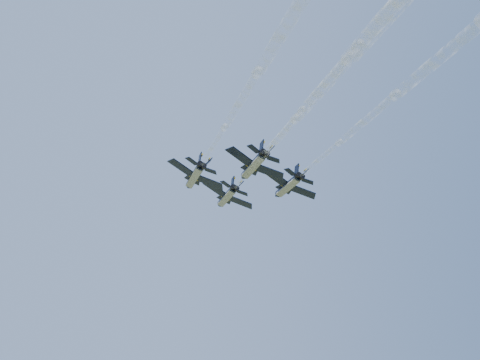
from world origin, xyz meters
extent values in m
cylinder|color=black|center=(1.87, 10.52, 106.74)|extent=(2.93, 12.46, 2.09)
cone|color=black|center=(1.36, 17.89, 106.74)|extent=(2.25, 2.56, 2.09)
ellipsoid|color=black|center=(1.85, 13.69, 107.21)|extent=(1.29, 2.31, 1.07)
cube|color=gray|center=(1.62, 10.50, 106.19)|extent=(2.21, 11.15, 0.95)
cube|color=black|center=(-1.01, 9.58, 107.93)|extent=(5.76, 4.64, 2.33)
cube|color=yellow|center=(-1.08, 11.16, 108.02)|extent=(4.64, 2.12, 2.30)
cube|color=black|center=(4.77, 9.98, 105.38)|extent=(5.58, 4.11, 2.33)
cube|color=yellow|center=(4.70, 11.56, 105.47)|extent=(4.81, 1.50, 2.30)
cube|color=black|center=(0.49, 4.52, 107.53)|extent=(2.69, 2.33, 1.10)
cube|color=black|center=(4.06, 4.77, 105.95)|extent=(2.62, 2.12, 1.10)
cube|color=black|center=(2.03, 5.28, 108.25)|extent=(0.53, 2.07, 2.42)
cube|color=black|center=(3.47, 5.38, 107.62)|extent=(1.86, 2.16, 1.90)
cylinder|color=black|center=(1.90, 3.96, 106.83)|extent=(1.42, 1.21, 1.35)
cylinder|color=black|center=(2.66, 4.02, 106.49)|extent=(1.42, 1.21, 1.35)
cylinder|color=black|center=(-6.73, -0.94, 106.74)|extent=(2.93, 12.46, 2.09)
cone|color=black|center=(-7.24, 6.43, 106.74)|extent=(2.25, 2.56, 2.09)
ellipsoid|color=black|center=(-6.74, 2.23, 107.21)|extent=(1.29, 2.31, 1.07)
cube|color=gray|center=(-6.98, -0.95, 106.19)|extent=(2.21, 11.15, 0.95)
cube|color=black|center=(-9.61, -1.88, 107.93)|extent=(5.76, 4.64, 2.33)
cube|color=yellow|center=(-9.68, -0.30, 108.02)|extent=(4.64, 2.12, 2.30)
cube|color=black|center=(-3.83, -1.48, 105.38)|extent=(5.58, 4.11, 2.33)
cube|color=yellow|center=(-3.90, 0.10, 105.47)|extent=(4.81, 1.50, 2.30)
cube|color=black|center=(-8.11, -6.94, 107.53)|extent=(2.69, 2.33, 1.10)
cube|color=black|center=(-4.54, -6.69, 105.95)|extent=(2.62, 2.12, 1.10)
cube|color=black|center=(-6.57, -6.18, 108.25)|extent=(0.53, 2.07, 2.42)
cube|color=black|center=(-5.12, -6.08, 107.62)|extent=(1.86, 2.16, 1.90)
cylinder|color=black|center=(-6.70, -7.50, 106.83)|extent=(1.42, 1.21, 1.35)
cylinder|color=black|center=(-5.94, -7.44, 106.49)|extent=(1.42, 1.21, 1.35)
cylinder|color=black|center=(13.06, 0.84, 106.74)|extent=(2.93, 12.46, 2.09)
cone|color=black|center=(12.55, 8.20, 106.74)|extent=(2.25, 2.56, 2.09)
ellipsoid|color=black|center=(13.04, 4.01, 107.21)|extent=(1.29, 2.31, 1.07)
cube|color=gray|center=(12.81, 0.82, 106.19)|extent=(2.21, 11.15, 0.95)
cube|color=black|center=(10.18, -0.11, 107.93)|extent=(5.76, 4.64, 2.33)
cube|color=yellow|center=(10.11, 1.47, 108.02)|extent=(4.64, 2.12, 2.30)
cube|color=black|center=(15.96, 0.29, 105.38)|extent=(5.58, 4.11, 2.33)
cube|color=yellow|center=(15.89, 1.87, 105.47)|extent=(4.81, 1.50, 2.30)
cube|color=black|center=(11.68, -5.16, 107.53)|extent=(2.69, 2.33, 1.10)
cube|color=black|center=(15.25, -4.92, 105.95)|extent=(2.62, 2.12, 1.10)
cube|color=black|center=(13.22, -4.41, 108.25)|extent=(0.53, 2.07, 2.42)
cube|color=black|center=(14.66, -4.31, 107.62)|extent=(1.86, 2.16, 1.90)
cylinder|color=black|center=(13.09, -5.72, 106.83)|extent=(1.42, 1.21, 1.35)
cylinder|color=black|center=(13.85, -5.67, 106.49)|extent=(1.42, 1.21, 1.35)
cylinder|color=black|center=(3.36, -8.94, 106.74)|extent=(2.93, 12.46, 2.09)
cone|color=black|center=(2.85, -1.57, 106.74)|extent=(2.25, 2.56, 2.09)
ellipsoid|color=black|center=(3.34, -5.76, 107.21)|extent=(1.29, 2.31, 1.07)
cube|color=gray|center=(3.11, -8.95, 106.19)|extent=(2.21, 11.15, 0.95)
cube|color=black|center=(0.48, -9.88, 107.93)|extent=(5.76, 4.64, 2.33)
cube|color=yellow|center=(0.41, -8.30, 108.02)|extent=(4.64, 2.12, 2.30)
cube|color=black|center=(6.26, -9.48, 105.38)|extent=(5.58, 4.11, 2.33)
cube|color=yellow|center=(6.19, -7.90, 105.47)|extent=(4.81, 1.50, 2.30)
cube|color=black|center=(1.98, -14.94, 107.53)|extent=(2.69, 2.33, 1.10)
cube|color=black|center=(5.55, -14.69, 105.95)|extent=(2.62, 2.12, 1.10)
cube|color=black|center=(3.52, -14.18, 108.25)|extent=(0.53, 2.07, 2.42)
cube|color=black|center=(4.97, -14.08, 107.62)|extent=(1.86, 2.16, 1.90)
cylinder|color=black|center=(3.39, -15.49, 106.83)|extent=(1.42, 1.21, 1.35)
cylinder|color=black|center=(4.15, -15.44, 106.49)|extent=(1.42, 1.21, 1.35)
cylinder|color=white|center=(2.94, -5.03, 106.74)|extent=(2.39, 18.73, 1.10)
cylinder|color=white|center=(4.16, -22.64, 106.74)|extent=(2.81, 18.76, 1.52)
cylinder|color=white|center=(5.38, -40.24, 106.74)|extent=(3.30, 18.80, 2.01)
cylinder|color=white|center=(-5.66, -16.49, 106.74)|extent=(2.39, 18.73, 1.10)
cylinder|color=white|center=(-4.44, -34.09, 106.74)|extent=(2.81, 18.76, 1.52)
cylinder|color=white|center=(-3.22, -51.70, 106.74)|extent=(3.30, 18.80, 2.01)
cylinder|color=white|center=(14.13, -14.72, 106.74)|extent=(2.39, 18.73, 1.10)
cylinder|color=white|center=(15.35, -32.32, 106.74)|extent=(2.81, 18.76, 1.52)
cylinder|color=white|center=(16.57, -49.92, 106.74)|extent=(3.30, 18.80, 2.01)
cylinder|color=white|center=(4.43, -24.49, 106.74)|extent=(2.39, 18.73, 1.10)
cylinder|color=white|center=(5.65, -42.09, 106.74)|extent=(2.81, 18.76, 1.52)
camera|label=1|loc=(-18.35, -99.77, 69.76)|focal=40.00mm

